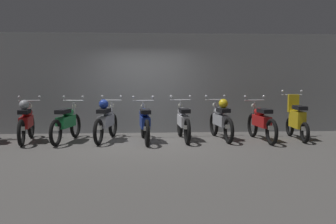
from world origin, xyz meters
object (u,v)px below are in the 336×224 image
Objects in this scene: motorbike_slot_8 at (297,119)px; motorbike_slot_1 at (26,121)px; motorbike_slot_2 at (66,122)px; motorbike_slot_5 at (183,121)px; motorbike_slot_7 at (261,122)px; motorbike_slot_4 at (145,123)px; motorbike_slot_3 at (106,120)px; motorbike_slot_6 at (221,120)px.

motorbike_slot_1 is at bearing 179.72° from motorbike_slot_8.
motorbike_slot_5 is at bearing 0.57° from motorbike_slot_2.
motorbike_slot_2 is 0.99× the size of motorbike_slot_7.
motorbike_slot_7 is (3.00, -0.03, 0.00)m from motorbike_slot_4.
motorbike_slot_3 is 0.99× the size of motorbike_slot_5.
motorbike_slot_1 is 1.16× the size of motorbike_slot_8.
motorbike_slot_3 is 0.99× the size of motorbike_slot_6.
motorbike_slot_3 is 1.15× the size of motorbike_slot_8.
motorbike_slot_4 is at bearing -173.21° from motorbike_slot_6.
motorbike_slot_3 is at bearing 4.20° from motorbike_slot_2.
motorbike_slot_6 is (5.00, 0.07, 0.00)m from motorbike_slot_1.
motorbike_slot_5 is (2.00, -0.04, -0.04)m from motorbike_slot_3.
motorbike_slot_6 is 1.04m from motorbike_slot_7.
motorbike_slot_2 is (1.01, -0.02, -0.04)m from motorbike_slot_1.
motorbike_slot_2 is 1.00m from motorbike_slot_3.
motorbike_slot_6 is (3.99, 0.09, 0.04)m from motorbike_slot_2.
motorbike_slot_2 is 6.00m from motorbike_slot_8.
motorbike_slot_6 is (1.00, 0.06, 0.04)m from motorbike_slot_5.
motorbike_slot_1 is 1.01× the size of motorbike_slot_3.
motorbike_slot_8 reaches higher than motorbike_slot_4.
motorbike_slot_3 is at bearing 167.18° from motorbike_slot_4.
motorbike_slot_1 is 6.00m from motorbike_slot_7.
motorbike_slot_7 is (2.00, -0.22, 0.00)m from motorbike_slot_5.
motorbike_slot_3 is at bearing -179.78° from motorbike_slot_6.
motorbike_slot_2 and motorbike_slot_5 have the same top height.
motorbike_slot_2 and motorbike_slot_6 have the same top height.
motorbike_slot_2 is 1.00× the size of motorbike_slot_3.
motorbike_slot_6 is at bearing 177.12° from motorbike_slot_8.
motorbike_slot_8 reaches higher than motorbike_slot_3.
motorbike_slot_1 is at bearing 178.94° from motorbike_slot_2.
motorbike_slot_3 is (2.00, 0.05, 0.00)m from motorbike_slot_1.
motorbike_slot_2 is 5.00m from motorbike_slot_7.
motorbike_slot_4 and motorbike_slot_7 have the same top height.
motorbike_slot_2 is at bearing -178.78° from motorbike_slot_6.
motorbike_slot_5 is at bearing 10.36° from motorbike_slot_4.
motorbike_slot_1 is 4.00m from motorbike_slot_5.
motorbike_slot_5 is at bearing 173.82° from motorbike_slot_7.
motorbike_slot_4 is 1.00× the size of motorbike_slot_7.
motorbike_slot_3 is 3.00m from motorbike_slot_6.
motorbike_slot_2 is 0.99× the size of motorbike_slot_6.
motorbike_slot_4 and motorbike_slot_5 have the same top height.
motorbike_slot_7 is at bearing -15.21° from motorbike_slot_6.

